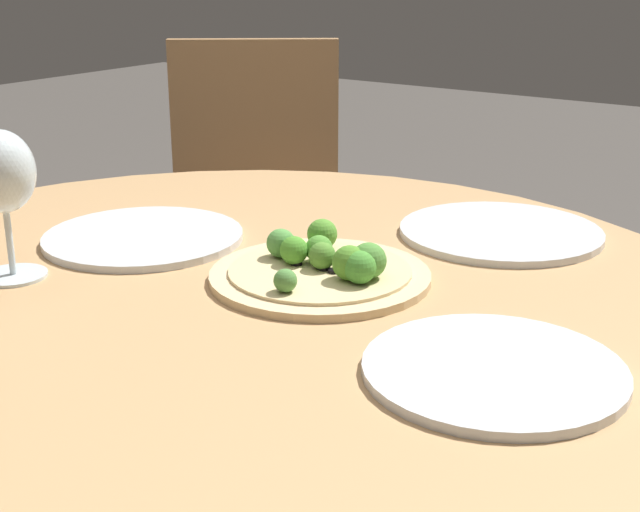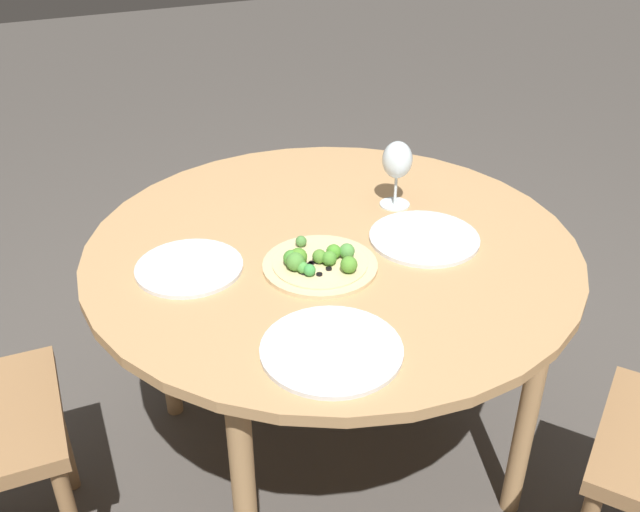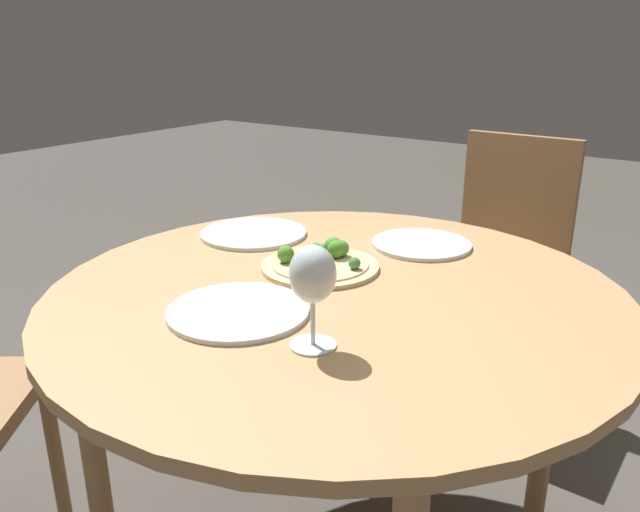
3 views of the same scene
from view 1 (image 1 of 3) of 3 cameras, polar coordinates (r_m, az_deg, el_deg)
The scene contains 7 objects.
dining_table at distance 1.06m, azimuth -6.03°, elevation -5.75°, with size 1.18×1.18×0.72m.
chair_2 at distance 2.00m, azimuth -4.15°, elevation 1.59°, with size 0.56×0.56×0.91m.
pizza at distance 1.05m, azimuth 0.29°, elevation -0.76°, with size 0.26×0.26×0.06m.
wine_glass at distance 1.09m, azimuth -19.69°, elevation 4.82°, with size 0.08×0.08×0.18m.
plate_near at distance 0.84m, azimuth 11.06°, elevation -7.16°, with size 0.24×0.24×0.01m.
plate_far at distance 1.24m, azimuth 11.48°, elevation 1.53°, with size 0.28×0.28×0.01m.
plate_side at distance 1.22m, azimuth -11.23°, elevation 1.21°, with size 0.27×0.27×0.01m.
Camera 1 is at (0.64, -0.72, 1.09)m, focal length 50.00 mm.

